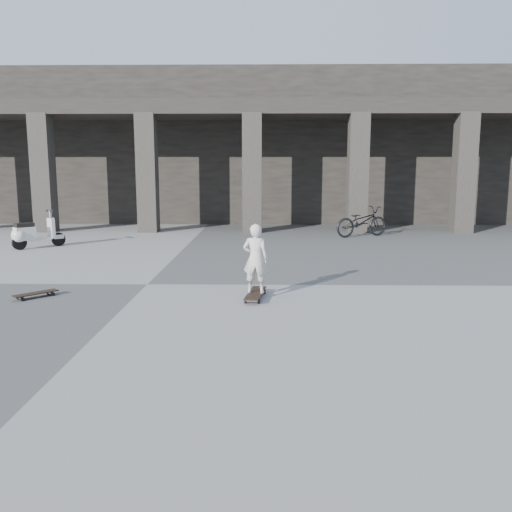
{
  "coord_description": "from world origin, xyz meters",
  "views": [
    {
      "loc": [
        2.26,
        -10.06,
        2.21
      ],
      "look_at": [
        2.09,
        -0.58,
        0.65
      ],
      "focal_mm": 38.0,
      "sensor_mm": 36.0,
      "label": 1
    }
  ],
  "objects_px": {
    "longboard": "(255,294)",
    "scooter": "(29,234)",
    "child": "(255,258)",
    "bicycle": "(362,222)",
    "skateboard_spare": "(36,294)"
  },
  "relations": [
    {
      "from": "longboard",
      "to": "scooter",
      "type": "bearing_deg",
      "value": 55.92
    },
    {
      "from": "skateboard_spare",
      "to": "child",
      "type": "height_order",
      "value": "child"
    },
    {
      "from": "skateboard_spare",
      "to": "child",
      "type": "relative_size",
      "value": 0.58
    },
    {
      "from": "bicycle",
      "to": "child",
      "type": "bearing_deg",
      "value": 134.12
    },
    {
      "from": "skateboard_spare",
      "to": "bicycle",
      "type": "height_order",
      "value": "bicycle"
    },
    {
      "from": "skateboard_spare",
      "to": "bicycle",
      "type": "bearing_deg",
      "value": 2.97
    },
    {
      "from": "child",
      "to": "scooter",
      "type": "distance_m",
      "value": 8.41
    },
    {
      "from": "skateboard_spare",
      "to": "bicycle",
      "type": "distance_m",
      "value": 10.95
    },
    {
      "from": "child",
      "to": "scooter",
      "type": "bearing_deg",
      "value": -32.86
    },
    {
      "from": "scooter",
      "to": "bicycle",
      "type": "relative_size",
      "value": 0.62
    },
    {
      "from": "longboard",
      "to": "child",
      "type": "xyz_separation_m",
      "value": [
        0.0,
        0.0,
        0.61
      ]
    },
    {
      "from": "longboard",
      "to": "skateboard_spare",
      "type": "xyz_separation_m",
      "value": [
        -3.76,
        -0.03,
        -0.01
      ]
    },
    {
      "from": "child",
      "to": "bicycle",
      "type": "distance_m",
      "value": 8.99
    },
    {
      "from": "longboard",
      "to": "bicycle",
      "type": "bearing_deg",
      "value": -13.65
    },
    {
      "from": "longboard",
      "to": "scooter",
      "type": "relative_size",
      "value": 0.92
    }
  ]
}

